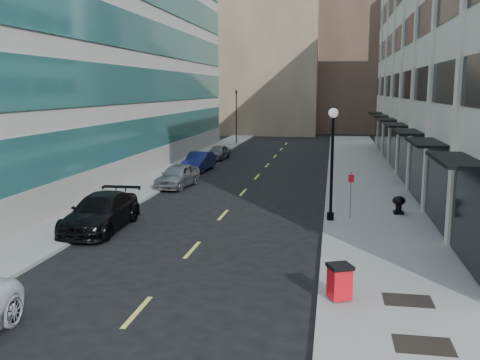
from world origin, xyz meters
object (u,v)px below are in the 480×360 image
(car_grey_sedan, at_px, (218,152))
(urn_planter, at_px, (399,203))
(car_silver_sedan, at_px, (178,176))
(sign_post, at_px, (351,188))
(car_blue_sedan, at_px, (199,162))
(lamppost, at_px, (332,154))
(traffic_signal, at_px, (236,94))
(trash_bin, at_px, (340,281))
(car_black_pickup, at_px, (101,212))

(car_grey_sedan, distance_m, urn_planter, 23.99)
(car_silver_sedan, distance_m, sign_post, 12.86)
(car_blue_sedan, height_order, car_grey_sedan, car_blue_sedan)
(lamppost, height_order, urn_planter, lamppost)
(traffic_signal, distance_m, car_blue_sedan, 20.63)
(car_silver_sedan, relative_size, trash_bin, 4.14)
(car_black_pickup, height_order, lamppost, lamppost)
(trash_bin, bearing_deg, car_grey_sedan, 84.57)
(car_grey_sedan, bearing_deg, car_blue_sedan, -84.87)
(urn_planter, bearing_deg, sign_post, -151.99)
(car_blue_sedan, relative_size, sign_post, 1.96)
(car_grey_sedan, xyz_separation_m, trash_bin, (10.42, -31.45, 0.09))
(car_grey_sedan, bearing_deg, traffic_signal, 98.21)
(traffic_signal, distance_m, car_silver_sedan, 27.47)
(car_blue_sedan, distance_m, trash_bin, 26.58)
(trash_bin, relative_size, sign_post, 0.47)
(car_black_pickup, height_order, sign_post, sign_post)
(car_black_pickup, relative_size, car_silver_sedan, 1.25)
(sign_post, bearing_deg, car_grey_sedan, 131.44)
(car_black_pickup, xyz_separation_m, car_silver_sedan, (0.38, 10.73, -0.05))
(car_grey_sedan, height_order, urn_planter, car_grey_sedan)
(car_blue_sedan, bearing_deg, car_grey_sedan, 93.61)
(traffic_signal, height_order, car_grey_sedan, traffic_signal)
(car_black_pickup, distance_m, car_grey_sedan, 24.73)
(car_black_pickup, xyz_separation_m, lamppost, (10.10, 3.00, 2.49))
(car_silver_sedan, bearing_deg, car_blue_sedan, 100.07)
(car_blue_sedan, relative_size, lamppost, 0.82)
(car_silver_sedan, height_order, car_blue_sedan, car_silver_sedan)
(trash_bin, relative_size, lamppost, 0.20)
(lamppost, xyz_separation_m, urn_planter, (3.30, 1.84, -2.60))
(lamppost, bearing_deg, traffic_signal, 107.27)
(car_black_pickup, height_order, car_grey_sedan, car_black_pickup)
(lamppost, bearing_deg, trash_bin, -88.09)
(lamppost, distance_m, urn_planter, 4.59)
(traffic_signal, bearing_deg, car_blue_sedan, -88.00)
(car_black_pickup, xyz_separation_m, trash_bin, (10.42, -6.72, -0.07))
(car_black_pickup, bearing_deg, lamppost, 15.13)
(car_grey_sedan, xyz_separation_m, lamppost, (10.10, -21.73, 2.66))
(car_black_pickup, xyz_separation_m, urn_planter, (13.40, 4.83, -0.11))
(traffic_signal, relative_size, car_silver_sedan, 1.59)
(traffic_signal, bearing_deg, lamppost, -72.73)
(sign_post, xyz_separation_m, urn_planter, (2.38, 1.27, -0.92))
(trash_bin, height_order, lamppost, lamppost)
(car_black_pickup, relative_size, urn_planter, 6.19)
(car_black_pickup, bearing_deg, trash_bin, -34.20)
(lamppost, bearing_deg, car_grey_sedan, 114.92)
(car_black_pickup, bearing_deg, car_silver_sedan, 86.60)
(sign_post, height_order, urn_planter, sign_post)
(car_grey_sedan, bearing_deg, lamppost, -59.95)
(lamppost, distance_m, sign_post, 2.00)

